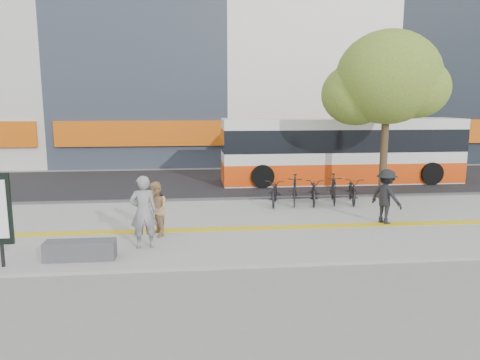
{
  "coord_description": "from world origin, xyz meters",
  "views": [
    {
      "loc": [
        0.07,
        -11.54,
        3.68
      ],
      "look_at": [
        1.46,
        2.0,
        1.34
      ],
      "focal_mm": 33.68,
      "sensor_mm": 36.0,
      "label": 1
    }
  ],
  "objects": [
    {
      "name": "seated_woman",
      "position": [
        -1.21,
        -0.45,
        1.0
      ],
      "size": [
        0.74,
        0.55,
        1.84
      ],
      "primitive_type": "imported",
      "rotation": [
        0.0,
        0.0,
        3.32
      ],
      "color": "black",
      "rests_on": "sidewalk"
    },
    {
      "name": "bench",
      "position": [
        -2.6,
        -1.2,
        0.3
      ],
      "size": [
        1.6,
        0.45,
        0.45
      ],
      "primitive_type": "cube",
      "color": "#373739",
      "rests_on": "sidewalk"
    },
    {
      "name": "bicycle_row",
      "position": [
        4.36,
        4.0,
        0.57
      ],
      "size": [
        3.89,
        1.91,
        1.05
      ],
      "color": "black",
      "rests_on": "sidewalk"
    },
    {
      "name": "pedestrian_tan",
      "position": [
        -0.99,
        0.53,
        0.83
      ],
      "size": [
        0.83,
        0.9,
        1.5
      ],
      "primitive_type": "imported",
      "rotation": [
        0.0,
        0.0,
        -1.13
      ],
      "color": "tan",
      "rests_on": "sidewalk"
    },
    {
      "name": "street_tree",
      "position": [
        7.18,
        4.82,
        4.51
      ],
      "size": [
        4.4,
        3.8,
        6.31
      ],
      "color": "#382919",
      "rests_on": "sidewalk"
    },
    {
      "name": "street",
      "position": [
        0.0,
        9.0,
        0.03
      ],
      "size": [
        40.0,
        8.0,
        0.06
      ],
      "primitive_type": "cube",
      "color": "black",
      "rests_on": "ground"
    },
    {
      "name": "bus",
      "position": [
        6.81,
        8.5,
        1.43
      ],
      "size": [
        10.95,
        2.6,
        2.91
      ],
      "color": "silver",
      "rests_on": "street"
    },
    {
      "name": "tactile_strip",
      "position": [
        0.0,
        1.0,
        0.09
      ],
      "size": [
        40.0,
        0.45,
        0.01
      ],
      "primitive_type": "cube",
      "color": "yellow",
      "rests_on": "sidewalk"
    },
    {
      "name": "sidewalk",
      "position": [
        0.0,
        1.5,
        0.04
      ],
      "size": [
        40.0,
        7.0,
        0.08
      ],
      "primitive_type": "cube",
      "color": "slate",
      "rests_on": "ground"
    },
    {
      "name": "pedestrian_dark",
      "position": [
        5.79,
        1.15,
        0.91
      ],
      "size": [
        1.04,
        1.23,
        1.65
      ],
      "primitive_type": "imported",
      "rotation": [
        0.0,
        0.0,
        2.05
      ],
      "color": "black",
      "rests_on": "sidewalk"
    },
    {
      "name": "curb",
      "position": [
        0.0,
        5.0,
        0.07
      ],
      "size": [
        40.0,
        0.25,
        0.14
      ],
      "primitive_type": "cube",
      "color": "#373739",
      "rests_on": "ground"
    },
    {
      "name": "ground",
      "position": [
        0.0,
        0.0,
        0.0
      ],
      "size": [
        120.0,
        120.0,
        0.0
      ],
      "primitive_type": "plane",
      "color": "slate",
      "rests_on": "ground"
    }
  ]
}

